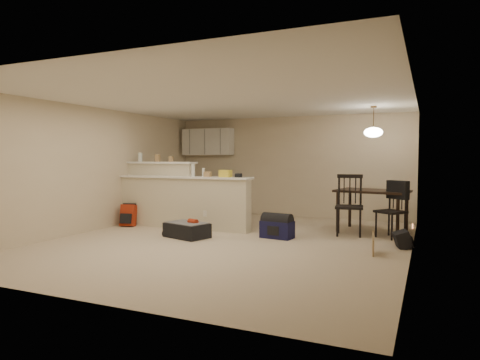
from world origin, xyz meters
The scene contains 22 objects.
room centered at (0.00, 0.00, 1.25)m, with size 7.00×7.02×2.50m.
breakfast_bar centered at (-1.76, 0.98, 0.61)m, with size 3.08×0.58×1.39m.
upper_cabinets centered at (-2.20, 3.32, 1.90)m, with size 1.40×0.34×0.70m, color white.
kitchen_counter centered at (-2.00, 3.19, 0.45)m, with size 1.80×0.60×0.90m, color white.
thermostat centered at (2.98, 1.55, 1.50)m, with size 0.02×0.12×0.12m, color beige.
jar centered at (-2.75, 1.12, 1.49)m, with size 0.10×0.10×0.20m, color silver.
cereal_box centered at (-2.28, 1.12, 1.47)m, with size 0.10×0.07×0.16m, color #A48255.
small_box centered at (-1.93, 1.12, 1.45)m, with size 0.08×0.06×0.12m, color #A48255.
bottle_a centered at (-1.25, 0.90, 1.22)m, with size 0.07×0.07×0.26m, color silver.
bottle_b centered at (-1.01, 0.90, 1.18)m, with size 0.06×0.06×0.18m, color silver.
bag_lump centered at (-0.51, 0.90, 1.16)m, with size 0.22×0.18×0.14m, color #A48255.
pouch centered at (-0.22, 0.90, 1.13)m, with size 0.12×0.10×0.08m, color #A48255.
extra_item_x centered at (-0.91, 0.90, 1.14)m, with size 0.14×0.10×0.11m, color #A48255.
dining_table centered at (2.20, 2.03, 0.74)m, with size 1.47×1.11×0.84m.
pendant_lamp centered at (2.20, 2.03, 1.99)m, with size 0.36×0.36×0.62m.
dining_chair_near centered at (1.85, 1.42, 0.58)m, with size 0.51×0.48×1.16m, color black, non-canonical shape.
dining_chair_far centered at (2.59, 1.47, 0.52)m, with size 0.45×0.43×1.03m, color black, non-canonical shape.
suitcase centered at (-0.86, -0.01, 0.13)m, with size 0.79×0.51×0.27m, color black.
red_backpack centered at (-2.70, 0.61, 0.23)m, with size 0.31×0.19×0.46m, color #A32912.
navy_duffel centered at (0.69, 0.61, 0.16)m, with size 0.58×0.32×0.32m, color #13133B.
black_daypack centered at (2.85, 0.61, 0.14)m, with size 0.31×0.22×0.27m, color black.
cardboard_sheet centered at (2.47, -0.07, 0.15)m, with size 0.40×0.02×0.31m, color #A48255.
Camera 1 is at (3.22, -6.80, 1.48)m, focal length 32.00 mm.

